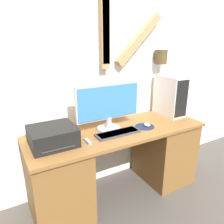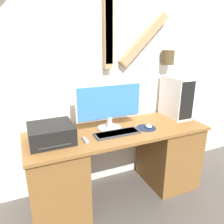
{
  "view_description": "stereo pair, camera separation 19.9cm",
  "coord_description": "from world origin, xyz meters",
  "px_view_note": "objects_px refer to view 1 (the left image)",
  "views": [
    {
      "loc": [
        -0.99,
        -1.34,
        1.56
      ],
      "look_at": [
        -0.07,
        0.3,
        0.92
      ],
      "focal_mm": 35.0,
      "sensor_mm": 36.0,
      "label": 1
    },
    {
      "loc": [
        -0.82,
        -1.43,
        1.56
      ],
      "look_at": [
        -0.07,
        0.3,
        0.92
      ],
      "focal_mm": 35.0,
      "sensor_mm": 36.0,
      "label": 2
    }
  ],
  "objects_px": {
    "mouse": "(147,125)",
    "monitor": "(109,105)",
    "keyboard": "(118,133)",
    "computer_tower": "(170,96)",
    "printer": "(53,136)",
    "remote_control": "(88,141)"
  },
  "relations": [
    {
      "from": "monitor",
      "to": "keyboard",
      "type": "xyz_separation_m",
      "value": [
        0.02,
        -0.15,
        -0.23
      ]
    },
    {
      "from": "monitor",
      "to": "printer",
      "type": "height_order",
      "value": "monitor"
    },
    {
      "from": "computer_tower",
      "to": "printer",
      "type": "xyz_separation_m",
      "value": [
        -1.36,
        -0.1,
        -0.15
      ]
    },
    {
      "from": "mouse",
      "to": "monitor",
      "type": "bearing_deg",
      "value": 159.55
    },
    {
      "from": "remote_control",
      "to": "mouse",
      "type": "bearing_deg",
      "value": 2.66
    },
    {
      "from": "monitor",
      "to": "printer",
      "type": "bearing_deg",
      "value": -173.67
    },
    {
      "from": "mouse",
      "to": "remote_control",
      "type": "bearing_deg",
      "value": -177.34
    },
    {
      "from": "computer_tower",
      "to": "keyboard",
      "type": "bearing_deg",
      "value": -166.89
    },
    {
      "from": "monitor",
      "to": "mouse",
      "type": "xyz_separation_m",
      "value": [
        0.36,
        -0.13,
        -0.23
      ]
    },
    {
      "from": "keyboard",
      "to": "printer",
      "type": "xyz_separation_m",
      "value": [
        -0.57,
        0.09,
        0.06
      ]
    },
    {
      "from": "keyboard",
      "to": "computer_tower",
      "type": "distance_m",
      "value": 0.83
    },
    {
      "from": "keyboard",
      "to": "remote_control",
      "type": "height_order",
      "value": "keyboard"
    },
    {
      "from": "mouse",
      "to": "computer_tower",
      "type": "distance_m",
      "value": 0.52
    },
    {
      "from": "keyboard",
      "to": "computer_tower",
      "type": "relative_size",
      "value": 0.95
    },
    {
      "from": "monitor",
      "to": "mouse",
      "type": "distance_m",
      "value": 0.45
    },
    {
      "from": "mouse",
      "to": "keyboard",
      "type": "bearing_deg",
      "value": -177.69
    },
    {
      "from": "monitor",
      "to": "remote_control",
      "type": "relative_size",
      "value": 5.77
    },
    {
      "from": "keyboard",
      "to": "printer",
      "type": "relative_size",
      "value": 1.16
    },
    {
      "from": "computer_tower",
      "to": "remote_control",
      "type": "xyz_separation_m",
      "value": [
        -1.09,
        -0.2,
        -0.21
      ]
    },
    {
      "from": "mouse",
      "to": "printer",
      "type": "xyz_separation_m",
      "value": [
        -0.91,
        0.07,
        0.06
      ]
    },
    {
      "from": "keyboard",
      "to": "remote_control",
      "type": "distance_m",
      "value": 0.31
    },
    {
      "from": "monitor",
      "to": "mouse",
      "type": "bearing_deg",
      "value": -20.45
    }
  ]
}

